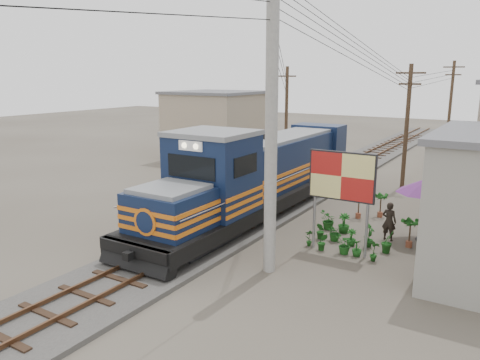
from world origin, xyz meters
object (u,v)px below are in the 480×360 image
Objects in this scene: locomotive at (260,176)px; market_umbrella at (426,186)px; billboard at (342,179)px; vendor at (389,221)px.

market_umbrella is at bearing 0.87° from locomotive.
billboard is (4.89, -2.81, 0.98)m from locomotive.
locomotive is at bearing -0.13° from vendor.
locomotive reaches higher than vendor.
vendor is at bearing 62.02° from billboard.
market_umbrella is at bearing -146.37° from vendor.
market_umbrella reaches higher than vendor.
vendor is (-1.15, -0.64, -1.44)m from market_umbrella.
billboard reaches higher than market_umbrella.
vendor is at bearing -151.15° from market_umbrella.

